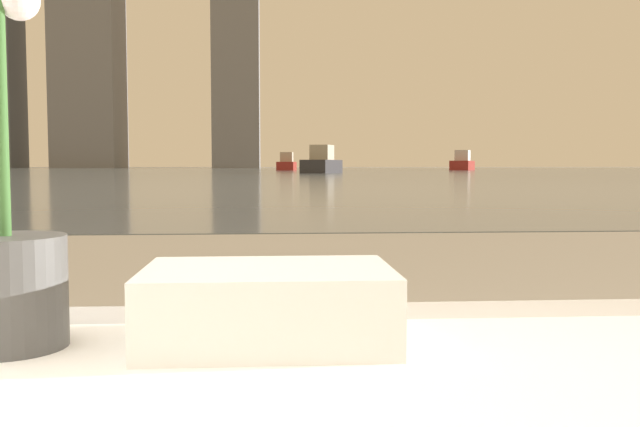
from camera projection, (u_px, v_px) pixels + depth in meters
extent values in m
cylinder|color=#4C4C4C|center=(7.00, 292.00, 0.73)|extent=(0.12, 0.12, 0.12)
cylinder|color=#38662D|center=(1.00, 84.00, 0.72)|extent=(0.01, 0.01, 0.31)
sphere|color=silver|center=(19.00, 0.00, 0.72)|extent=(0.04, 0.04, 0.04)
cube|color=white|center=(268.00, 323.00, 0.76)|extent=(0.26, 0.19, 0.04)
cube|color=white|center=(268.00, 286.00, 0.75)|extent=(0.26, 0.19, 0.04)
cube|color=slate|center=(271.00, 172.00, 61.71)|extent=(180.00, 110.00, 0.01)
cube|color=maroon|center=(462.00, 165.00, 76.17)|extent=(4.02, 5.97, 0.99)
cube|color=silver|center=(463.00, 155.00, 76.09)|extent=(2.14, 2.51, 1.13)
cube|color=#2D2D33|center=(322.00, 166.00, 52.44)|extent=(3.52, 5.79, 0.96)
cube|color=#B2A893|center=(322.00, 152.00, 52.36)|extent=(1.95, 2.38, 1.09)
cube|color=maroon|center=(287.00, 166.00, 73.44)|extent=(2.24, 5.12, 0.87)
cube|color=#B2A893|center=(287.00, 157.00, 73.37)|extent=(1.44, 1.99, 0.99)
cube|color=slate|center=(236.00, 40.00, 115.61)|extent=(7.37, 12.81, 41.46)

